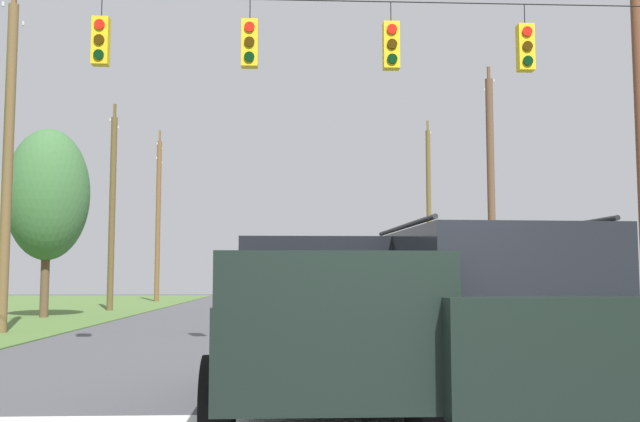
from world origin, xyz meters
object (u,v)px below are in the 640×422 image
(utility_pole_distant_left, at_px, (158,216))
(tree_roadside_right, at_px, (48,195))
(pickup_truck, at_px, (320,322))
(distant_car_crossing_white, at_px, (424,302))
(utility_pole_distant_right, at_px, (112,209))
(utility_pole_far_right, at_px, (491,191))
(utility_pole_near_left, at_px, (429,212))
(utility_pole_far_left, at_px, (8,160))
(overhead_signal_span, at_px, (331,141))
(suv_black, at_px, (479,317))

(utility_pole_distant_left, relative_size, tree_roadside_right, 1.50)
(pickup_truck, xyz_separation_m, distant_car_crossing_white, (3.53, 12.16, -0.18))
(pickup_truck, xyz_separation_m, utility_pole_distant_right, (-8.11, 24.37, 3.55))
(distant_car_crossing_white, bearing_deg, utility_pole_far_right, 64.69)
(utility_pole_distant_right, bearing_deg, utility_pole_near_left, 37.46)
(distant_car_crossing_white, xyz_separation_m, utility_pole_near_left, (5.18, 25.09, 4.79))
(utility_pole_far_left, relative_size, tree_roadside_right, 1.36)
(pickup_truck, distance_m, utility_pole_far_right, 24.87)
(overhead_signal_span, xyz_separation_m, pickup_truck, (-0.49, -5.59, -3.19))
(pickup_truck, height_order, utility_pole_distant_right, utility_pole_distant_right)
(pickup_truck, relative_size, utility_pole_near_left, 0.47)
(utility_pole_distant_right, bearing_deg, utility_pole_far_left, -89.00)
(utility_pole_far_left, bearing_deg, utility_pole_near_left, 57.36)
(pickup_truck, height_order, tree_roadside_right, tree_roadside_right)
(suv_black, relative_size, utility_pole_far_left, 0.51)
(utility_pole_near_left, bearing_deg, overhead_signal_span, -104.56)
(suv_black, bearing_deg, utility_pole_distant_left, 104.87)
(distant_car_crossing_white, relative_size, utility_pole_distant_left, 0.41)
(utility_pole_far_right, bearing_deg, utility_pole_distant_right, 175.10)
(overhead_signal_span, distance_m, utility_pole_distant_right, 20.65)
(suv_black, xyz_separation_m, utility_pole_distant_right, (-9.81, 24.99, 3.45))
(overhead_signal_span, distance_m, utility_pole_near_left, 32.74)
(utility_pole_far_left, relative_size, utility_pole_distant_left, 0.90)
(tree_roadside_right, bearing_deg, utility_pole_far_right, 12.89)
(suv_black, xyz_separation_m, utility_pole_far_left, (-9.59, 11.98, 3.59))
(utility_pole_far_right, bearing_deg, suv_black, -106.37)
(utility_pole_far_left, relative_size, utility_pole_distant_right, 1.02)
(suv_black, height_order, distant_car_crossing_white, suv_black)
(overhead_signal_span, bearing_deg, utility_pole_distant_right, 114.59)
(suv_black, xyz_separation_m, utility_pole_far_right, (6.92, 23.56, 4.19))
(utility_pole_distant_left, distance_m, tree_roadside_right, 17.73)
(utility_pole_distant_right, relative_size, utility_pole_distant_left, 0.88)
(overhead_signal_span, distance_m, suv_black, 7.05)
(suv_black, bearing_deg, utility_pole_distant_right, 111.44)
(utility_pole_distant_right, bearing_deg, utility_pole_far_right, -4.90)
(utility_pole_near_left, bearing_deg, distant_car_crossing_white, -101.66)
(utility_pole_far_left, bearing_deg, utility_pole_far_right, 35.05)
(overhead_signal_span, xyz_separation_m, distant_car_crossing_white, (3.04, 6.57, -3.37))
(utility_pole_far_right, xyz_separation_m, tree_roadside_right, (-17.82, -4.08, -0.72))
(distant_car_crossing_white, height_order, tree_roadside_right, tree_roadside_right)
(utility_pole_near_left, bearing_deg, utility_pole_distant_right, -142.54)
(overhead_signal_span, xyz_separation_m, tree_roadside_right, (-9.68, 13.26, 0.37))
(overhead_signal_span, distance_m, utility_pole_distant_left, 32.16)
(utility_pole_far_right, height_order, utility_pole_distant_left, utility_pole_far_right)
(overhead_signal_span, relative_size, utility_pole_far_right, 1.43)
(overhead_signal_span, distance_m, tree_roadside_right, 16.42)
(pickup_truck, bearing_deg, utility_pole_distant_right, 108.40)
(suv_black, relative_size, tree_roadside_right, 0.70)
(utility_pole_far_right, relative_size, utility_pole_far_left, 1.14)
(distant_car_crossing_white, distance_m, utility_pole_distant_left, 27.41)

